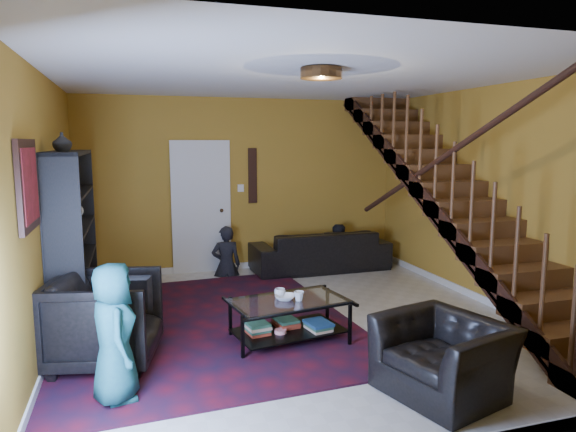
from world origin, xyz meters
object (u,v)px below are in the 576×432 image
(sofa, at_px, (320,250))
(coffee_table, at_px, (289,317))
(armchair_left, at_px, (106,320))
(armchair_right, at_px, (443,357))
(bookshelf, at_px, (74,244))

(sofa, xyz_separation_m, coffee_table, (-1.41, -2.81, -0.07))
(armchair_left, height_order, coffee_table, armchair_left)
(armchair_right, height_order, coffee_table, armchair_right)
(bookshelf, bearing_deg, sofa, 25.37)
(armchair_right, bearing_deg, coffee_table, -164.73)
(armchair_right, relative_size, coffee_table, 0.75)
(sofa, distance_m, coffee_table, 3.15)
(coffee_table, bearing_deg, bookshelf, 152.83)
(sofa, bearing_deg, armchair_right, 82.20)
(bookshelf, height_order, armchair_left, bookshelf)
(armchair_left, bearing_deg, bookshelf, 30.10)
(sofa, bearing_deg, armchair_left, 40.38)
(bookshelf, xyz_separation_m, armchair_right, (3.07, -2.58, -0.65))
(bookshelf, distance_m, coffee_table, 2.54)
(bookshelf, relative_size, sofa, 0.89)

